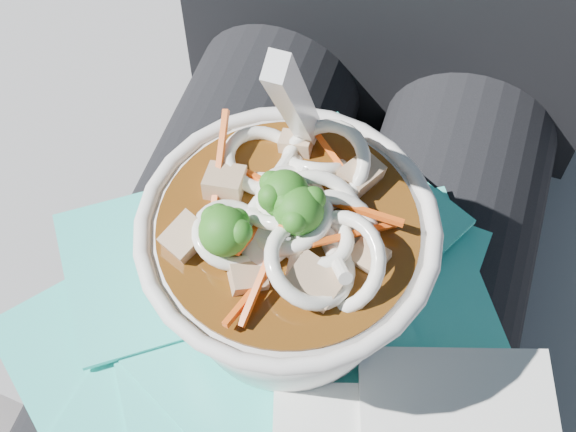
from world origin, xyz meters
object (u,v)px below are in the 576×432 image
(person_body, at_px, (329,218))
(lap, at_px, (291,346))
(udon_bowl, at_px, (288,256))
(plastic_bag, at_px, (265,323))
(stone_ledge, at_px, (331,325))

(person_body, bearing_deg, lap, -90.00)
(udon_bowl, bearing_deg, lap, 95.90)
(plastic_bag, relative_size, udon_bowl, 1.62)
(stone_ledge, bearing_deg, lap, -90.00)
(plastic_bag, bearing_deg, stone_ledge, 86.76)
(stone_ledge, distance_m, udon_bowl, 0.46)
(person_body, bearing_deg, udon_bowl, -89.55)
(udon_bowl, bearing_deg, stone_ledge, 90.29)
(plastic_bag, bearing_deg, lap, 66.26)
(lap, relative_size, person_body, 0.49)
(lap, distance_m, udon_bowl, 0.15)
(stone_ledge, xyz_separation_m, person_body, (-0.00, -0.06, 0.32))
(lap, bearing_deg, person_body, 90.00)
(lap, relative_size, plastic_bag, 1.44)
(stone_ledge, xyz_separation_m, udon_bowl, (0.00, -0.16, 0.43))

